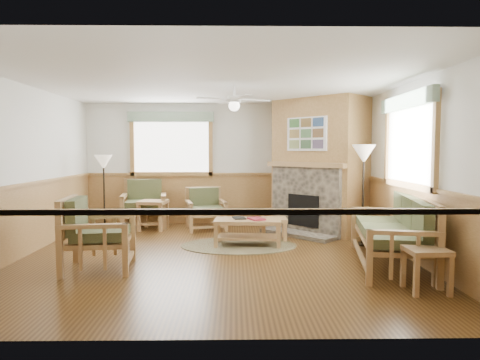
{
  "coord_description": "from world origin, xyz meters",
  "views": [
    {
      "loc": [
        0.29,
        -6.65,
        1.66
      ],
      "look_at": [
        0.4,
        0.7,
        1.15
      ],
      "focal_mm": 32.0,
      "sensor_mm": 36.0,
      "label": 1
    }
  ],
  "objects_px": {
    "armchair_left": "(99,233)",
    "coffee_table": "(248,232)",
    "armchair_back_left": "(144,203)",
    "floor_lamp_left": "(104,193)",
    "end_table_sofa": "(426,270)",
    "footstool": "(274,229)",
    "sofa": "(390,231)",
    "armchair_back_right": "(206,209)",
    "end_table_chairs": "(153,215)",
    "floor_lamp_right": "(363,195)"
  },
  "relations": [
    {
      "from": "armchair_back_left",
      "to": "floor_lamp_left",
      "type": "relative_size",
      "value": 0.65
    },
    {
      "from": "armchair_back_right",
      "to": "coffee_table",
      "type": "distance_m",
      "value": 1.72
    },
    {
      "from": "sofa",
      "to": "end_table_sofa",
      "type": "relative_size",
      "value": 4.19
    },
    {
      "from": "coffee_table",
      "to": "end_table_chairs",
      "type": "height_order",
      "value": "end_table_chairs"
    },
    {
      "from": "coffee_table",
      "to": "floor_lamp_left",
      "type": "height_order",
      "value": "floor_lamp_left"
    },
    {
      "from": "coffee_table",
      "to": "end_table_chairs",
      "type": "xyz_separation_m",
      "value": [
        -1.93,
        1.5,
        0.08
      ]
    },
    {
      "from": "sofa",
      "to": "end_table_chairs",
      "type": "distance_m",
      "value": 4.85
    },
    {
      "from": "floor_lamp_left",
      "to": "floor_lamp_right",
      "type": "relative_size",
      "value": 0.89
    },
    {
      "from": "coffee_table",
      "to": "floor_lamp_left",
      "type": "bearing_deg",
      "value": 158.71
    },
    {
      "from": "sofa",
      "to": "armchair_back_right",
      "type": "relative_size",
      "value": 2.5
    },
    {
      "from": "floor_lamp_left",
      "to": "floor_lamp_right",
      "type": "distance_m",
      "value": 5.11
    },
    {
      "from": "coffee_table",
      "to": "footstool",
      "type": "xyz_separation_m",
      "value": [
        0.5,
        0.46,
        -0.03
      ]
    },
    {
      "from": "footstool",
      "to": "floor_lamp_left",
      "type": "height_order",
      "value": "floor_lamp_left"
    },
    {
      "from": "sofa",
      "to": "floor_lamp_left",
      "type": "distance_m",
      "value": 5.61
    },
    {
      "from": "end_table_sofa",
      "to": "armchair_back_left",
      "type": "bearing_deg",
      "value": 134.29
    },
    {
      "from": "armchair_back_right",
      "to": "footstool",
      "type": "xyz_separation_m",
      "value": [
        1.33,
        -1.03,
        -0.23
      ]
    },
    {
      "from": "end_table_chairs",
      "to": "floor_lamp_right",
      "type": "xyz_separation_m",
      "value": [
        3.95,
        -1.5,
        0.58
      ]
    },
    {
      "from": "coffee_table",
      "to": "armchair_left",
      "type": "bearing_deg",
      "value": -141.4
    },
    {
      "from": "armchair_left",
      "to": "coffee_table",
      "type": "xyz_separation_m",
      "value": [
        2.13,
        1.47,
        -0.28
      ]
    },
    {
      "from": "armchair_back_right",
      "to": "floor_lamp_left",
      "type": "bearing_deg",
      "value": 170.37
    },
    {
      "from": "armchair_left",
      "to": "end_table_sofa",
      "type": "xyz_separation_m",
      "value": [
        4.14,
        -1.03,
        -0.25
      ]
    },
    {
      "from": "armchair_back_left",
      "to": "armchair_left",
      "type": "relative_size",
      "value": 1.01
    },
    {
      "from": "floor_lamp_left",
      "to": "sofa",
      "type": "bearing_deg",
      "value": -28.62
    },
    {
      "from": "end_table_chairs",
      "to": "floor_lamp_left",
      "type": "distance_m",
      "value": 1.09
    },
    {
      "from": "end_table_chairs",
      "to": "footstool",
      "type": "bearing_deg",
      "value": -23.12
    },
    {
      "from": "sofa",
      "to": "floor_lamp_right",
      "type": "bearing_deg",
      "value": -169.22
    },
    {
      "from": "footstool",
      "to": "armchair_left",
      "type": "bearing_deg",
      "value": -143.83
    },
    {
      "from": "end_table_chairs",
      "to": "coffee_table",
      "type": "bearing_deg",
      "value": -37.82
    },
    {
      "from": "armchair_back_left",
      "to": "coffee_table",
      "type": "xyz_separation_m",
      "value": [
        2.18,
        -1.81,
        -0.28
      ]
    },
    {
      "from": "end_table_chairs",
      "to": "floor_lamp_left",
      "type": "height_order",
      "value": "floor_lamp_left"
    },
    {
      "from": "footstool",
      "to": "end_table_sofa",
      "type": "bearing_deg",
      "value": -62.9
    },
    {
      "from": "armchair_left",
      "to": "coffee_table",
      "type": "relative_size",
      "value": 0.88
    },
    {
      "from": "coffee_table",
      "to": "end_table_chairs",
      "type": "bearing_deg",
      "value": 146.23
    },
    {
      "from": "end_table_chairs",
      "to": "armchair_left",
      "type": "bearing_deg",
      "value": -93.81
    },
    {
      "from": "armchair_left",
      "to": "floor_lamp_right",
      "type": "bearing_deg",
      "value": -77.09
    },
    {
      "from": "footstool",
      "to": "floor_lamp_right",
      "type": "relative_size",
      "value": 0.26
    },
    {
      "from": "sofa",
      "to": "armchair_back_left",
      "type": "relative_size",
      "value": 2.12
    },
    {
      "from": "end_table_chairs",
      "to": "sofa",
      "type": "bearing_deg",
      "value": -35.43
    },
    {
      "from": "armchair_back_left",
      "to": "floor_lamp_left",
      "type": "height_order",
      "value": "floor_lamp_left"
    },
    {
      "from": "coffee_table",
      "to": "footstool",
      "type": "distance_m",
      "value": 0.68
    },
    {
      "from": "end_table_chairs",
      "to": "armchair_back_right",
      "type": "bearing_deg",
      "value": -0.45
    },
    {
      "from": "armchair_left",
      "to": "footstool",
      "type": "bearing_deg",
      "value": -60.34
    },
    {
      "from": "armchair_back_right",
      "to": "end_table_chairs",
      "type": "height_order",
      "value": "armchair_back_right"
    },
    {
      "from": "coffee_table",
      "to": "footstool",
      "type": "bearing_deg",
      "value": 46.39
    },
    {
      "from": "coffee_table",
      "to": "floor_lamp_left",
      "type": "distance_m",
      "value": 3.26
    },
    {
      "from": "end_table_chairs",
      "to": "end_table_sofa",
      "type": "bearing_deg",
      "value": -45.33
    },
    {
      "from": "armchair_back_left",
      "to": "end_table_chairs",
      "type": "bearing_deg",
      "value": -59.29
    },
    {
      "from": "coffee_table",
      "to": "floor_lamp_right",
      "type": "distance_m",
      "value": 2.12
    },
    {
      "from": "end_table_sofa",
      "to": "armchair_back_right",
      "type": "bearing_deg",
      "value": 125.51
    },
    {
      "from": "end_table_chairs",
      "to": "end_table_sofa",
      "type": "distance_m",
      "value": 5.61
    }
  ]
}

